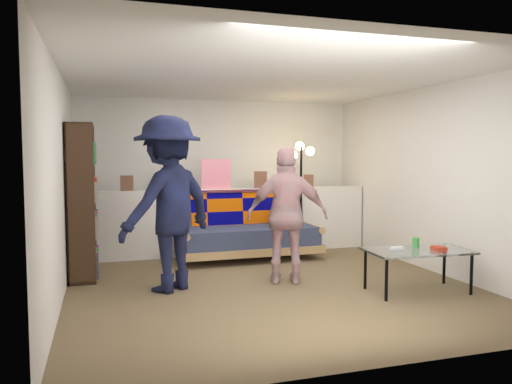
% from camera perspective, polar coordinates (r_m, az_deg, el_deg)
% --- Properties ---
extents(ground, '(5.00, 5.00, 0.00)m').
position_cam_1_polar(ground, '(6.02, 1.14, -10.30)').
color(ground, brown).
rests_on(ground, ground).
extents(room_shell, '(4.60, 5.05, 2.45)m').
position_cam_1_polar(room_shell, '(6.27, -0.19, 5.71)').
color(room_shell, silver).
rests_on(room_shell, ground).
extents(half_wall_ledge, '(4.45, 0.15, 1.00)m').
position_cam_1_polar(half_wall_ledge, '(7.62, -3.11, -3.38)').
color(half_wall_ledge, silver).
rests_on(half_wall_ledge, ground).
extents(ledge_decor, '(2.97, 0.02, 0.45)m').
position_cam_1_polar(ledge_decor, '(7.49, -4.78, 1.68)').
color(ledge_decor, brown).
rests_on(ledge_decor, half_wall_ledge).
extents(futon_sofa, '(2.07, 1.02, 0.88)m').
position_cam_1_polar(futon_sofa, '(7.34, -0.94, -4.38)').
color(futon_sofa, '#A88351').
rests_on(futon_sofa, ground).
extents(bookshelf, '(0.31, 0.94, 1.89)m').
position_cam_1_polar(bookshelf, '(6.53, -19.28, -1.54)').
color(bookshelf, black).
rests_on(bookshelf, ground).
extents(coffee_table, '(1.16, 0.69, 0.58)m').
position_cam_1_polar(coffee_table, '(5.82, 18.04, -6.60)').
color(coffee_table, black).
rests_on(coffee_table, ground).
extents(floor_lamp, '(0.38, 0.30, 1.71)m').
position_cam_1_polar(floor_lamp, '(7.73, 5.15, 2.05)').
color(floor_lamp, black).
rests_on(floor_lamp, ground).
extents(person_left, '(1.44, 1.32, 1.94)m').
position_cam_1_polar(person_left, '(5.61, -10.02, -1.34)').
color(person_left, black).
rests_on(person_left, ground).
extents(person_right, '(1.02, 0.67, 1.61)m').
position_cam_1_polar(person_right, '(5.87, 3.61, -2.68)').
color(person_right, pink).
rests_on(person_right, ground).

